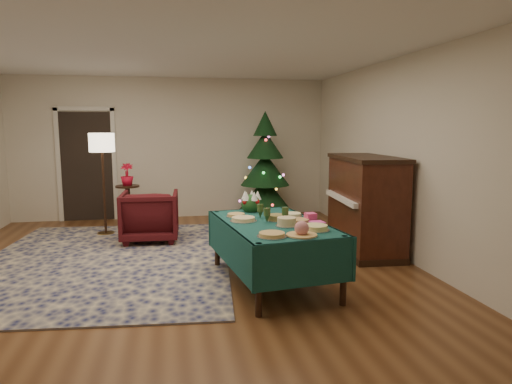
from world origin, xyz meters
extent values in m
plane|color=#593319|center=(0.00, 0.00, 0.00)|extent=(7.00, 7.00, 0.00)
plane|color=white|center=(0.00, 0.00, 2.70)|extent=(7.00, 7.00, 0.00)
plane|color=beige|center=(0.00, 3.50, 1.35)|extent=(6.00, 0.00, 6.00)
plane|color=beige|center=(0.00, -3.50, 1.35)|extent=(6.00, 0.00, 6.00)
plane|color=beige|center=(3.00, 0.00, 1.35)|extent=(0.00, 7.00, 7.00)
cube|color=black|center=(-1.60, 3.48, 1.02)|extent=(0.92, 0.02, 2.04)
cube|color=silver|center=(-2.10, 3.48, 1.05)|extent=(0.08, 0.04, 2.14)
cube|color=silver|center=(-1.10, 3.48, 1.05)|extent=(0.08, 0.04, 2.14)
cube|color=silver|center=(-1.60, 3.48, 2.10)|extent=(1.08, 0.04, 0.08)
cube|color=#121845|center=(-0.93, 0.62, 0.01)|extent=(3.56, 4.47, 0.02)
cylinder|color=black|center=(0.71, -1.53, 0.35)|extent=(0.07, 0.07, 0.71)
cylinder|color=black|center=(0.50, 0.10, 0.35)|extent=(0.07, 0.07, 0.71)
cylinder|color=black|center=(1.59, -1.41, 0.35)|extent=(0.07, 0.07, 0.71)
cylinder|color=black|center=(1.38, 0.22, 0.35)|extent=(0.07, 0.07, 0.71)
cube|color=#13453E|center=(1.05, -0.65, 0.69)|extent=(1.27, 1.92, 0.04)
cube|color=#13453E|center=(0.93, 0.23, 0.49)|extent=(1.06, 0.17, 0.44)
cube|color=#13453E|center=(1.16, -1.53, 0.49)|extent=(1.06, 0.17, 0.44)
cube|color=#13453E|center=(1.55, -0.58, 0.49)|extent=(0.27, 1.81, 0.44)
cube|color=#13453E|center=(0.54, -0.72, 0.49)|extent=(0.27, 1.81, 0.44)
cylinder|color=silver|center=(0.89, -1.32, 0.71)|extent=(0.30, 0.30, 0.01)
cylinder|color=tan|center=(0.89, -1.32, 0.74)|extent=(0.25, 0.25, 0.03)
cylinder|color=silver|center=(1.18, -1.35, 0.71)|extent=(0.31, 0.31, 0.01)
sphere|color=#CC727A|center=(1.18, -1.35, 0.79)|extent=(0.14, 0.14, 0.14)
cylinder|color=silver|center=(1.39, -1.13, 0.71)|extent=(0.30, 0.30, 0.01)
cylinder|color=#D8D172|center=(1.39, -1.13, 0.74)|extent=(0.25, 0.25, 0.05)
cylinder|color=silver|center=(1.15, -0.87, 0.71)|extent=(0.24, 0.24, 0.01)
cylinder|color=tan|center=(1.15, -0.87, 0.76)|extent=(0.20, 0.20, 0.09)
cylinder|color=silver|center=(1.33, -0.71, 0.71)|extent=(0.26, 0.26, 0.01)
cylinder|color=#B2844C|center=(1.33, -0.71, 0.73)|extent=(0.22, 0.22, 0.03)
cylinder|color=silver|center=(0.73, -0.54, 0.71)|extent=(0.31, 0.31, 0.01)
cylinder|color=#D8BF7F|center=(0.73, -0.54, 0.74)|extent=(0.26, 0.26, 0.04)
cylinder|color=silver|center=(1.11, -0.56, 0.71)|extent=(0.25, 0.25, 0.01)
cylinder|color=maroon|center=(1.11, -0.56, 0.75)|extent=(0.21, 0.21, 0.06)
cylinder|color=silver|center=(1.35, -0.35, 0.71)|extent=(0.24, 0.24, 0.01)
cylinder|color=#F2EACC|center=(1.35, -0.35, 0.73)|extent=(0.21, 0.21, 0.03)
cylinder|color=silver|center=(0.69, -0.26, 0.71)|extent=(0.24, 0.24, 0.01)
cylinder|color=tan|center=(0.69, -0.26, 0.73)|extent=(0.20, 0.20, 0.03)
cone|color=#2D471E|center=(0.96, -0.38, 0.75)|extent=(0.07, 0.07, 0.09)
cylinder|color=#2D471E|center=(0.96, -0.38, 0.83)|extent=(0.08, 0.08, 0.09)
cone|color=#2D471E|center=(1.19, -0.65, 0.75)|extent=(0.07, 0.07, 0.09)
cylinder|color=#2D471E|center=(1.19, -0.65, 0.83)|extent=(0.08, 0.08, 0.09)
cone|color=#2D471E|center=(0.98, -0.66, 0.75)|extent=(0.07, 0.07, 0.09)
cylinder|color=#2D471E|center=(0.98, -0.66, 0.83)|extent=(0.08, 0.08, 0.09)
cube|color=#FA45AE|center=(1.49, -0.88, 0.73)|extent=(0.16, 0.16, 0.04)
cube|color=#F84587|center=(1.48, -0.67, 0.76)|extent=(0.13, 0.13, 0.09)
sphere|color=#1E4C1E|center=(0.92, 0.05, 0.80)|extent=(0.25, 0.25, 0.25)
cone|color=white|center=(1.01, 0.05, 0.92)|extent=(0.09, 0.09, 0.11)
cone|color=white|center=(0.95, 0.13, 0.92)|extent=(0.09, 0.09, 0.11)
cone|color=white|center=(0.86, 0.10, 0.92)|extent=(0.09, 0.09, 0.11)
cone|color=white|center=(0.86, 0.00, 0.92)|extent=(0.09, 0.09, 0.11)
cone|color=white|center=(0.95, -0.03, 0.92)|extent=(0.09, 0.09, 0.11)
sphere|color=#B20C0F|center=(1.01, 0.11, 0.84)|extent=(0.07, 0.07, 0.07)
sphere|color=#B20C0F|center=(0.87, 0.13, 0.84)|extent=(0.07, 0.07, 0.07)
sphere|color=#B20C0F|center=(0.84, -0.01, 0.84)|extent=(0.07, 0.07, 0.07)
sphere|color=#B20C0F|center=(0.98, -0.04, 0.84)|extent=(0.07, 0.07, 0.07)
imported|color=#430E12|center=(-0.39, 1.60, 0.43)|extent=(0.88, 0.83, 0.87)
cylinder|color=#A57F3F|center=(-1.14, 2.20, 0.02)|extent=(0.28, 0.28, 0.03)
cylinder|color=black|center=(-1.14, 2.20, 0.76)|extent=(0.04, 0.04, 1.52)
cylinder|color=#FFEABF|center=(-1.14, 2.20, 1.52)|extent=(0.40, 0.40, 0.30)
cylinder|color=black|center=(-0.81, 2.73, 0.02)|extent=(0.37, 0.37, 0.04)
cylinder|color=black|center=(-0.81, 2.73, 0.36)|extent=(0.08, 0.08, 0.69)
cylinder|color=black|center=(-0.81, 2.73, 0.73)|extent=(0.42, 0.42, 0.03)
imported|color=red|center=(-0.81, 2.73, 0.85)|extent=(0.22, 0.39, 0.22)
cylinder|color=black|center=(1.71, 2.90, 0.08)|extent=(0.12, 0.12, 0.16)
cone|color=black|center=(1.71, 2.90, 0.46)|extent=(1.42, 1.42, 0.72)
cone|color=black|center=(1.71, 2.90, 0.98)|extent=(1.16, 1.16, 0.62)
cone|color=black|center=(1.71, 2.90, 1.44)|extent=(0.88, 0.88, 0.51)
cone|color=black|center=(1.71, 2.90, 1.83)|extent=(0.57, 0.57, 0.46)
cube|color=black|center=(2.65, 0.46, 0.04)|extent=(0.79, 1.60, 0.09)
cube|color=black|center=(2.65, 0.46, 0.68)|extent=(0.77, 1.58, 1.27)
cube|color=black|center=(2.65, 0.46, 1.33)|extent=(0.82, 1.62, 0.05)
cube|color=white|center=(2.32, 0.49, 0.77)|extent=(0.23, 1.32, 0.07)
camera|label=1|loc=(-0.07, -5.52, 1.77)|focal=32.00mm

